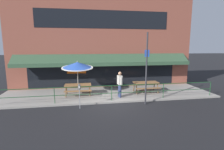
# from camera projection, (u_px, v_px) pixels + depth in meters

# --- Properties ---
(ground_plane) EXTENTS (120.00, 120.00, 0.00)m
(ground_plane) POSITION_uv_depth(u_px,v_px,m) (112.00, 103.00, 10.74)
(ground_plane) COLOR black
(patio_deck) EXTENTS (15.00, 4.00, 0.10)m
(patio_deck) POSITION_uv_depth(u_px,v_px,m) (108.00, 94.00, 12.67)
(patio_deck) COLOR gray
(patio_deck) RESTS_ON ground
(restaurant_building) EXTENTS (15.00, 1.60, 7.90)m
(restaurant_building) POSITION_uv_depth(u_px,v_px,m) (104.00, 40.00, 14.18)
(restaurant_building) COLOR brown
(restaurant_building) RESTS_ON ground
(patio_railing) EXTENTS (13.84, 0.04, 0.97)m
(patio_railing) POSITION_uv_depth(u_px,v_px,m) (112.00, 90.00, 10.89)
(patio_railing) COLOR #194723
(patio_railing) RESTS_ON patio_deck
(picnic_table_left) EXTENTS (1.80, 1.42, 0.76)m
(picnic_table_left) POSITION_uv_depth(u_px,v_px,m) (78.00, 87.00, 12.07)
(picnic_table_left) COLOR brown
(picnic_table_left) RESTS_ON patio_deck
(picnic_table_centre) EXTENTS (1.80, 1.42, 0.76)m
(picnic_table_centre) POSITION_uv_depth(u_px,v_px,m) (146.00, 84.00, 12.83)
(picnic_table_centre) COLOR brown
(picnic_table_centre) RESTS_ON patio_deck
(patio_umbrella_left) EXTENTS (2.14, 2.14, 2.40)m
(patio_umbrella_left) POSITION_uv_depth(u_px,v_px,m) (77.00, 65.00, 12.00)
(patio_umbrella_left) COLOR #B7B2A8
(patio_umbrella_left) RESTS_ON patio_deck
(pedestrian_walking) EXTENTS (0.31, 0.61, 1.71)m
(pedestrian_walking) POSITION_uv_depth(u_px,v_px,m) (120.00, 83.00, 11.59)
(pedestrian_walking) COLOR navy
(pedestrian_walking) RESTS_ON patio_deck
(parking_meter_near) EXTENTS (0.15, 0.16, 1.42)m
(parking_meter_near) POSITION_uv_depth(u_px,v_px,m) (79.00, 89.00, 9.66)
(parking_meter_near) COLOR gray
(parking_meter_near) RESTS_ON ground
(street_sign_pole) EXTENTS (0.28, 0.09, 4.27)m
(street_sign_pole) POSITION_uv_depth(u_px,v_px,m) (146.00, 68.00, 10.24)
(street_sign_pole) COLOR #2D2D33
(street_sign_pole) RESTS_ON ground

